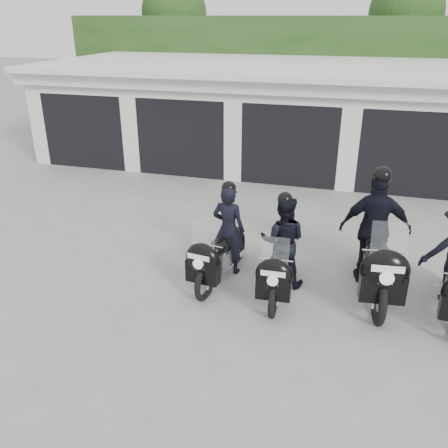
# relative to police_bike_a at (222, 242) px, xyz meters

# --- Properties ---
(ground) EXTENTS (80.00, 80.00, 0.00)m
(ground) POSITION_rel_police_bike_a_xyz_m (0.33, -0.13, -0.71)
(ground) COLOR gray
(ground) RESTS_ON ground
(garage_block) EXTENTS (16.40, 6.80, 2.96)m
(garage_block) POSITION_rel_police_bike_a_xyz_m (0.33, 7.93, 0.72)
(garage_block) COLOR white
(garage_block) RESTS_ON ground
(background_vegetation) EXTENTS (20.00, 3.90, 5.80)m
(background_vegetation) POSITION_rel_police_bike_a_xyz_m (0.70, 12.79, 2.06)
(background_vegetation) COLOR #1B3D16
(background_vegetation) RESTS_ON ground
(police_bike_a) EXTENTS (0.79, 2.05, 1.79)m
(police_bike_a) POSITION_rel_police_bike_a_xyz_m (0.00, 0.00, 0.00)
(police_bike_a) COLOR black
(police_bike_a) RESTS_ON ground
(police_bike_b) EXTENTS (0.81, 2.01, 1.75)m
(police_bike_b) POSITION_rel_police_bike_a_xyz_m (1.05, -0.07, 0.03)
(police_bike_b) COLOR black
(police_bike_b) RESTS_ON ground
(police_bike_c) EXTENTS (1.25, 2.49, 2.17)m
(police_bike_c) POSITION_rel_police_bike_a_xyz_m (2.55, 0.40, 0.21)
(police_bike_c) COLOR black
(police_bike_c) RESTS_ON ground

